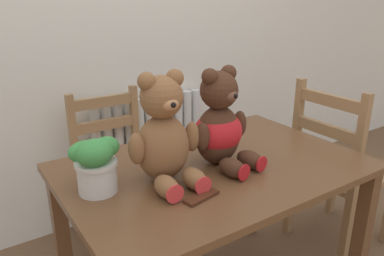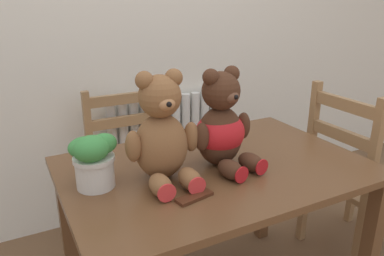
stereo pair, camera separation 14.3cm
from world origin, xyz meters
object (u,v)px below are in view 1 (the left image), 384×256
object	(u,v)px
potted_plant	(95,163)
chocolate_bar	(201,197)
wooden_chair_side	(338,170)
teddy_bear_left	(164,135)
teddy_bear_right	(220,127)
wooden_chair_behind	(118,172)

from	to	relation	value
potted_plant	chocolate_bar	size ratio (longest dim) A/B	1.53
potted_plant	wooden_chair_side	bearing A→B (deg)	-0.89
wooden_chair_side	teddy_bear_left	bearing A→B (deg)	-88.38
teddy_bear_right	potted_plant	size ratio (longest dim) A/B	1.94
wooden_chair_behind	teddy_bear_left	xyz separation A→B (m)	(-0.10, -0.74, 0.48)
wooden_chair_behind	wooden_chair_side	bearing A→B (deg)	145.61
potted_plant	wooden_chair_behind	bearing A→B (deg)	63.22
teddy_bear_left	teddy_bear_right	world-z (taller)	teddy_bear_left
teddy_bear_left	potted_plant	size ratio (longest dim) A/B	2.00
chocolate_bar	wooden_chair_side	bearing A→B (deg)	11.33
potted_plant	teddy_bear_right	bearing A→B (deg)	-5.58
teddy_bear_right	chocolate_bar	world-z (taller)	teddy_bear_right
wooden_chair_side	teddy_bear_right	xyz separation A→B (m)	(-0.89, -0.03, 0.44)
wooden_chair_side	teddy_bear_right	bearing A→B (deg)	-88.22
teddy_bear_left	teddy_bear_right	distance (m)	0.26
chocolate_bar	teddy_bear_left	bearing A→B (deg)	99.61
potted_plant	teddy_bear_left	bearing A→B (deg)	-12.45
wooden_chair_side	chocolate_bar	size ratio (longest dim) A/B	7.24
wooden_chair_behind	teddy_bear_left	size ratio (longest dim) A/B	2.19
wooden_chair_behind	teddy_bear_left	world-z (taller)	teddy_bear_left
wooden_chair_behind	teddy_bear_right	world-z (taller)	teddy_bear_right
wooden_chair_behind	wooden_chair_side	world-z (taller)	wooden_chair_side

